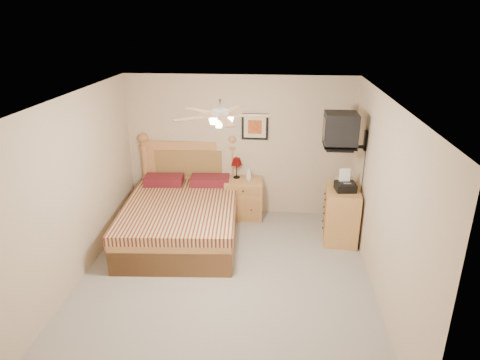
% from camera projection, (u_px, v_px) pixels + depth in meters
% --- Properties ---
extents(floor, '(4.50, 4.50, 0.00)m').
position_uv_depth(floor, '(225.00, 280.00, 5.93)').
color(floor, gray).
rests_on(floor, ground).
extents(ceiling, '(4.00, 4.50, 0.04)m').
position_uv_depth(ceiling, '(222.00, 100.00, 5.02)').
color(ceiling, white).
rests_on(ceiling, ground).
extents(wall_back, '(4.00, 0.04, 2.50)m').
position_uv_depth(wall_back, '(240.00, 146.00, 7.56)').
color(wall_back, '#C4AD90').
rests_on(wall_back, ground).
extents(wall_front, '(4.00, 0.04, 2.50)m').
position_uv_depth(wall_front, '(189.00, 310.00, 3.39)').
color(wall_front, '#C4AD90').
rests_on(wall_front, ground).
extents(wall_left, '(0.04, 4.50, 2.50)m').
position_uv_depth(wall_left, '(74.00, 192.00, 5.64)').
color(wall_left, '#C4AD90').
rests_on(wall_left, ground).
extents(wall_right, '(0.04, 4.50, 2.50)m').
position_uv_depth(wall_right, '(383.00, 203.00, 5.31)').
color(wall_right, '#C4AD90').
rests_on(wall_right, ground).
extents(bed, '(1.88, 2.38, 1.47)m').
position_uv_depth(bed, '(180.00, 197.00, 6.77)').
color(bed, '#BC7647').
rests_on(bed, ground).
extents(nightstand, '(0.69, 0.54, 0.72)m').
position_uv_depth(nightstand, '(243.00, 198.00, 7.65)').
color(nightstand, '#A07539').
rests_on(nightstand, ground).
extents(table_lamp, '(0.25, 0.25, 0.37)m').
position_uv_depth(table_lamp, '(237.00, 168.00, 7.54)').
color(table_lamp, '#510505').
rests_on(table_lamp, nightstand).
extents(lotion_bottle, '(0.13, 0.13, 0.26)m').
position_uv_depth(lotion_bottle, '(249.00, 173.00, 7.47)').
color(lotion_bottle, silver).
rests_on(lotion_bottle, nightstand).
extents(framed_picture, '(0.46, 0.04, 0.46)m').
position_uv_depth(framed_picture, '(255.00, 127.00, 7.39)').
color(framed_picture, black).
rests_on(framed_picture, wall_back).
extents(dresser, '(0.58, 0.79, 0.88)m').
position_uv_depth(dresser, '(342.00, 214.00, 6.86)').
color(dresser, '#A4733F').
rests_on(dresser, ground).
extents(fax_machine, '(0.34, 0.35, 0.32)m').
position_uv_depth(fax_machine, '(346.00, 181.00, 6.58)').
color(fax_machine, black).
rests_on(fax_machine, dresser).
extents(magazine_lower, '(0.32, 0.36, 0.03)m').
position_uv_depth(magazine_lower, '(339.00, 181.00, 6.98)').
color(magazine_lower, '#B8AA94').
rests_on(magazine_lower, dresser).
extents(magazine_upper, '(0.23, 0.30, 0.02)m').
position_uv_depth(magazine_upper, '(341.00, 179.00, 7.00)').
color(magazine_upper, gray).
rests_on(magazine_upper, magazine_lower).
extents(wall_tv, '(0.56, 0.46, 0.58)m').
position_uv_depth(wall_tv, '(351.00, 131.00, 6.37)').
color(wall_tv, black).
rests_on(wall_tv, wall_right).
extents(ceiling_fan, '(1.14, 1.14, 0.28)m').
position_uv_depth(ceiling_fan, '(220.00, 115.00, 4.89)').
color(ceiling_fan, white).
rests_on(ceiling_fan, ceiling).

